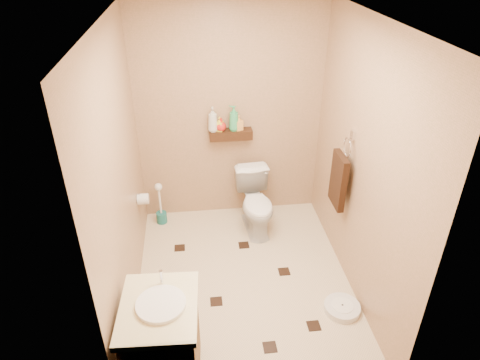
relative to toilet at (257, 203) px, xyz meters
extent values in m
plane|color=beige|center=(-0.24, -0.83, -0.34)|extent=(2.50, 2.50, 0.00)
cube|color=tan|center=(-0.24, 0.42, 0.86)|extent=(2.00, 0.04, 2.40)
cube|color=tan|center=(-0.24, -2.08, 0.86)|extent=(2.00, 0.04, 2.40)
cube|color=tan|center=(-1.24, -0.83, 0.86)|extent=(0.04, 2.50, 2.40)
cube|color=tan|center=(0.76, -0.83, 0.86)|extent=(0.04, 2.50, 2.40)
cube|color=white|center=(-0.24, -0.83, 2.06)|extent=(2.00, 2.50, 0.02)
cube|color=#3A1C0F|center=(-0.24, 0.34, 0.68)|extent=(0.46, 0.14, 0.10)
cube|color=black|center=(-0.53, -1.06, -0.33)|extent=(0.11, 0.11, 0.01)
cube|color=black|center=(0.17, -0.75, -0.33)|extent=(0.11, 0.11, 0.01)
cube|color=black|center=(-0.13, -1.60, -0.33)|extent=(0.11, 0.11, 0.01)
cube|color=black|center=(-0.86, -0.26, -0.33)|extent=(0.11, 0.11, 0.01)
cube|color=black|center=(0.28, -1.43, -0.33)|extent=(0.11, 0.11, 0.01)
cube|color=black|center=(-0.18, -0.29, -0.33)|extent=(0.11, 0.11, 0.01)
imported|color=white|center=(0.00, 0.00, 0.00)|extent=(0.43, 0.69, 0.67)
cube|color=brown|center=(-0.94, -1.78, 0.03)|extent=(0.51, 0.62, 0.72)
cube|color=beige|center=(-0.94, -1.78, 0.41)|extent=(0.55, 0.66, 0.05)
cylinder|color=white|center=(-0.92, -1.78, 0.44)|extent=(0.33, 0.33, 0.05)
cylinder|color=silver|center=(-0.92, -1.58, 0.50)|extent=(0.03, 0.03, 0.11)
cylinder|color=silver|center=(0.58, -1.29, -0.31)|extent=(0.39, 0.39, 0.06)
cylinder|color=white|center=(0.58, -1.29, -0.27)|extent=(0.19, 0.19, 0.01)
cylinder|color=#196765|center=(-1.06, 0.24, -0.27)|extent=(0.12, 0.12, 0.13)
cylinder|color=silver|center=(-1.06, 0.24, -0.03)|extent=(0.02, 0.02, 0.37)
sphere|color=silver|center=(-1.06, 0.24, 0.14)|extent=(0.09, 0.09, 0.09)
cube|color=silver|center=(0.74, -0.58, 1.04)|extent=(0.03, 0.06, 0.08)
torus|color=silver|center=(0.71, -0.58, 0.92)|extent=(0.02, 0.19, 0.19)
cube|color=black|center=(0.67, -0.58, 0.58)|extent=(0.06, 0.30, 0.52)
cylinder|color=silver|center=(-1.18, -0.18, 0.26)|extent=(0.11, 0.11, 0.11)
cylinder|color=silver|center=(-1.22, -0.18, 0.32)|extent=(0.04, 0.02, 0.02)
imported|color=beige|center=(-0.43, 0.34, 0.87)|extent=(0.11, 0.11, 0.27)
imported|color=yellow|center=(-0.36, 0.34, 0.81)|extent=(0.09, 0.09, 0.15)
imported|color=red|center=(-0.35, 0.34, 0.81)|extent=(0.12, 0.12, 0.14)
imported|color=#35A061|center=(-0.21, 0.34, 0.87)|extent=(0.13, 0.13, 0.27)
imported|color=#E9A44D|center=(-0.16, 0.34, 0.82)|extent=(0.10, 0.10, 0.16)
camera|label=1|loc=(-0.64, -3.85, 2.60)|focal=32.00mm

